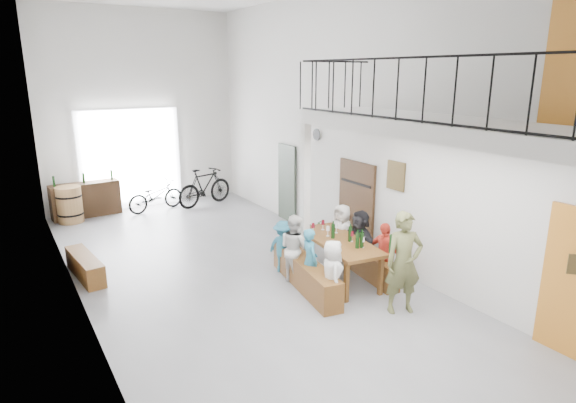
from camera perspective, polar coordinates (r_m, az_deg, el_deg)
floor at (r=9.49m, az=-6.19°, el=-8.54°), size 12.00×12.00×0.00m
room_walls at (r=8.71m, az=-6.87°, el=13.43°), size 12.00×12.00×12.00m
gateway_portal at (r=14.41m, az=-18.12°, el=4.80°), size 2.80×0.08×2.80m
right_wall_decor at (r=9.00m, az=14.58°, el=1.45°), size 0.07×8.28×5.07m
balcony at (r=7.43m, az=18.29°, el=7.95°), size 1.52×5.62×4.00m
tasting_table at (r=9.00m, az=6.09°, el=-5.04°), size 1.08×2.10×0.79m
bench_inner at (r=8.80m, az=2.06°, el=-8.56°), size 0.74×2.32×0.53m
bench_wall at (r=9.54m, az=8.71°, el=-6.89°), size 0.56×2.16×0.49m
tableware at (r=8.91m, az=6.57°, el=-3.74°), size 0.46×1.24×0.35m
side_bench at (r=10.01m, az=-22.92°, el=-7.09°), size 0.49×1.55×0.43m
oak_barrel at (r=13.66m, az=-24.46°, el=-0.34°), size 0.64×0.64×0.95m
serving_counter at (r=14.08m, az=-22.85°, el=0.21°), size 1.78×0.60×0.92m
counter_bottles at (r=13.92m, az=-23.07°, el=2.58°), size 1.51×0.12×0.28m
guest_left_a at (r=8.03m, az=5.26°, el=-8.55°), size 0.57×0.67×1.16m
guest_left_b at (r=8.53m, az=2.61°, el=-6.98°), size 0.34×0.47×1.18m
guest_left_c at (r=8.91m, az=0.82°, el=-5.58°), size 0.55×0.68×1.29m
guest_left_d at (r=9.35m, az=-0.59°, el=-5.37°), size 0.59×0.76×1.04m
guest_right_a at (r=8.97m, az=11.26°, el=-6.11°), size 0.39×0.73×1.18m
guest_right_b at (r=9.48m, az=8.46°, el=-4.64°), size 0.45×1.17×1.23m
guest_right_c at (r=9.79m, az=6.36°, el=-3.89°), size 0.53×0.69×1.24m
host_standing at (r=7.96m, az=13.55°, el=-7.08°), size 0.72×0.60×1.69m
potted_plant at (r=11.31m, az=3.00°, el=-3.34°), size 0.49×0.46×0.44m
bicycle_near at (r=14.01m, az=-15.42°, el=0.67°), size 1.73×0.91×0.87m
bicycle_far at (r=14.22m, az=-9.83°, el=1.72°), size 1.92×0.99×1.11m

